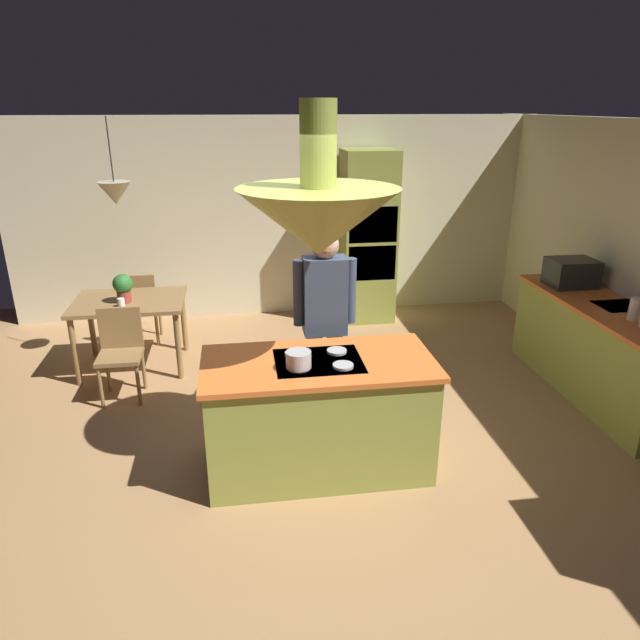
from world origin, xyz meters
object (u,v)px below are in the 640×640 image
potted_plant_on_table (123,287)px  cooking_pot_on_cooktop (299,359)px  chair_facing_island (121,347)px  canister_sugar (635,309)px  oven_tower (367,237)px  microwave_on_counter (571,273)px  chair_by_back_wall (140,303)px  person_at_island (325,316)px  dining_table (130,309)px  cup_on_table (121,303)px  kitchen_island (318,415)px

potted_plant_on_table → cooking_pot_on_cooktop: 2.67m
chair_facing_island → canister_sugar: 4.68m
oven_tower → microwave_on_counter: 2.50m
chair_by_back_wall → microwave_on_counter: size_ratio=1.89×
person_at_island → microwave_on_counter: bearing=15.8°
dining_table → microwave_on_counter: 4.60m
dining_table → oven_tower: bearing=22.2°
potted_plant_on_table → cooking_pot_on_cooktop: size_ratio=1.67×
dining_table → potted_plant_on_table: (-0.02, -0.07, 0.27)m
chair_facing_island → cooking_pot_on_cooktop: cooking_pot_on_cooktop is taller
chair_facing_island → cooking_pot_on_cooktop: (1.54, -1.58, 0.49)m
person_at_island → canister_sugar: (2.69, -0.25, 0.01)m
oven_tower → cup_on_table: 3.15m
cup_on_table → canister_sugar: 4.80m
chair_facing_island → canister_sugar: (4.54, -1.01, 0.51)m
oven_tower → cup_on_table: size_ratio=24.03×
dining_table → potted_plant_on_table: potted_plant_on_table is taller
chair_facing_island → cooking_pot_on_cooktop: size_ratio=4.83×
oven_tower → cooking_pot_on_cooktop: size_ratio=12.01×
dining_table → canister_sugar: (4.54, -1.66, 0.35)m
cooking_pot_on_cooktop → chair_by_back_wall: bearing=118.1°
potted_plant_on_table → canister_sugar: size_ratio=1.51×
microwave_on_counter → chair_by_back_wall: bearing=164.1°
oven_tower → potted_plant_on_table: 3.08m
kitchen_island → canister_sugar: (2.84, 0.44, 0.55)m
cup_on_table → chair_by_back_wall: bearing=87.8°
cooking_pot_on_cooktop → person_at_island: bearing=69.1°
microwave_on_counter → cooking_pot_on_cooktop: (-3.00, -1.58, -0.06)m
chair_by_back_wall → microwave_on_counter: microwave_on_counter is taller
chair_by_back_wall → cup_on_table: (-0.03, -0.86, 0.30)m
oven_tower → chair_by_back_wall: bearing=-170.0°
dining_table → canister_sugar: 4.85m
potted_plant_on_table → canister_sugar: 4.83m
chair_facing_island → canister_sugar: size_ratio=4.39×
oven_tower → cooking_pot_on_cooktop: oven_tower is taller
person_at_island → potted_plant_on_table: bearing=144.5°
microwave_on_counter → cooking_pot_on_cooktop: microwave_on_counter is taller
potted_plant_on_table → cup_on_table: size_ratio=3.33×
dining_table → microwave_on_counter: bearing=-8.1°
oven_tower → potted_plant_on_table: bearing=-156.8°
canister_sugar → cup_on_table: bearing=162.4°
chair_facing_island → chair_by_back_wall: (0.00, 1.30, 0.00)m
kitchen_island → microwave_on_counter: 3.24m
chair_facing_island → cup_on_table: size_ratio=9.67×
dining_table → chair_by_back_wall: size_ratio=1.30×
dining_table → person_at_island: 2.35m
person_at_island → microwave_on_counter: (2.69, 0.76, 0.06)m
chair_by_back_wall → cooking_pot_on_cooktop: cooking_pot_on_cooktop is taller
chair_by_back_wall → canister_sugar: bearing=153.0°
dining_table → canister_sugar: size_ratio=5.69×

